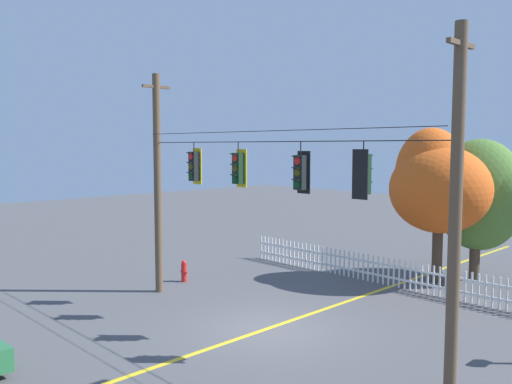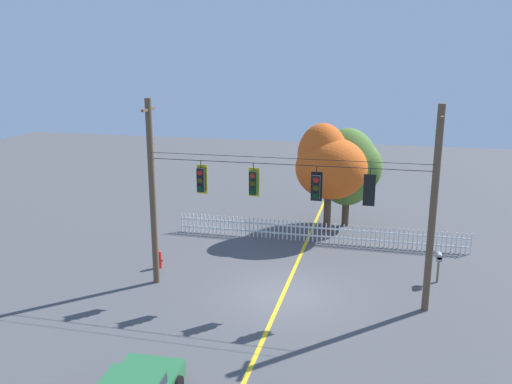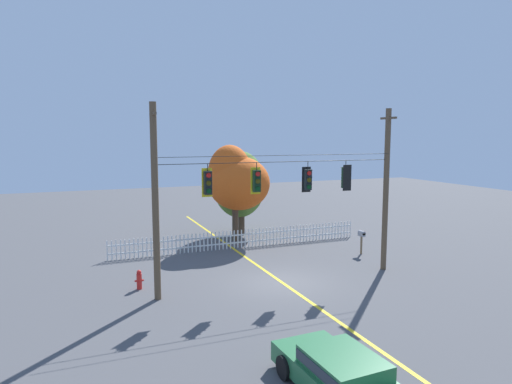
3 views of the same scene
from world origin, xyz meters
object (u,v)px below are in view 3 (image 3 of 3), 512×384
parked_car (341,374)px  fire_hydrant (139,280)px  traffic_signal_northbound_secondary (346,177)px  autumn_maple_near_fence (236,180)px  traffic_signal_northbound_primary (308,180)px  roadside_mailbox (362,235)px  traffic_signal_southbound_primary (208,183)px  autumn_maple_mid (241,184)px  traffic_signal_westbound_side (257,181)px

parked_car → fire_hydrant: 10.66m
traffic_signal_northbound_secondary → autumn_maple_near_fence: bearing=105.9°
traffic_signal_northbound_primary → parked_car: bearing=-113.2°
traffic_signal_northbound_primary → roadside_mailbox: bearing=29.5°
traffic_signal_southbound_primary → traffic_signal_northbound_primary: (4.56, -0.00, -0.04)m
autumn_maple_mid → roadside_mailbox: bearing=-59.5°
traffic_signal_northbound_primary → autumn_maple_mid: bearing=86.6°
traffic_signal_southbound_primary → traffic_signal_westbound_side: bearing=-0.0°
parked_car → roadside_mailbox: (8.59, 11.36, 0.46)m
autumn_maple_mid → roadside_mailbox: autumn_maple_mid is taller
traffic_signal_northbound_primary → roadside_mailbox: traffic_signal_northbound_primary is taller
autumn_maple_mid → fire_hydrant: bearing=-132.1°
traffic_signal_westbound_side → autumn_maple_near_fence: size_ratio=0.23×
parked_car → fire_hydrant: size_ratio=5.04×
traffic_signal_westbound_side → autumn_maple_mid: (3.04, 10.12, -1.25)m
parked_car → fire_hydrant: bearing=109.3°
traffic_signal_northbound_primary → traffic_signal_northbound_secondary: (1.96, -0.02, 0.03)m
traffic_signal_westbound_side → traffic_signal_northbound_secondary: bearing=-0.2°
traffic_signal_westbound_side → parked_car: (-1.24, -8.58, -3.97)m
traffic_signal_westbound_side → traffic_signal_northbound_secondary: 4.39m
traffic_signal_southbound_primary → parked_car: traffic_signal_southbound_primary is taller
traffic_signal_northbound_secondary → autumn_maple_mid: 10.30m
traffic_signal_westbound_side → autumn_maple_mid: bearing=73.3°
traffic_signal_southbound_primary → traffic_signal_northbound_primary: bearing=-0.0°
traffic_signal_northbound_primary → traffic_signal_northbound_secondary: same height
traffic_signal_southbound_primary → autumn_maple_mid: (5.17, 10.11, -1.25)m
traffic_signal_northbound_primary → traffic_signal_northbound_secondary: size_ratio=1.00×
traffic_signal_northbound_secondary → fire_hydrant: traffic_signal_northbound_secondary is taller
traffic_signal_northbound_secondary → traffic_signal_southbound_primary: bearing=179.8°
traffic_signal_northbound_primary → autumn_maple_mid: 10.21m
roadside_mailbox → traffic_signal_westbound_side: bearing=-159.3°
autumn_maple_near_fence → fire_hydrant: bearing=-134.7°
traffic_signal_northbound_secondary → fire_hydrant: 10.17m
traffic_signal_northbound_secondary → autumn_maple_mid: autumn_maple_mid is taller
roadside_mailbox → parked_car: bearing=-127.1°
traffic_signal_westbound_side → parked_car: traffic_signal_westbound_side is taller
traffic_signal_northbound_primary → autumn_maple_near_fence: (-0.42, 8.32, -0.75)m
autumn_maple_near_fence → autumn_maple_mid: size_ratio=1.08×
fire_hydrant → traffic_signal_northbound_primary: bearing=-11.6°
traffic_signal_northbound_primary → fire_hydrant: traffic_signal_northbound_primary is taller
traffic_signal_westbound_side → parked_car: size_ratio=0.32×
parked_car → roadside_mailbox: 14.25m
traffic_signal_northbound_secondary → fire_hydrant: (-9.16, 1.50, -4.16)m
parked_car → roadside_mailbox: roadside_mailbox is taller
traffic_signal_northbound_primary → fire_hydrant: size_ratio=1.65×
autumn_maple_near_fence → roadside_mailbox: 8.16m
traffic_signal_southbound_primary → traffic_signal_westbound_side: same height
traffic_signal_northbound_primary → parked_car: 10.13m
autumn_maple_near_fence → traffic_signal_northbound_secondary: bearing=-74.1°
traffic_signal_northbound_secondary → autumn_maple_mid: bearing=97.6°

